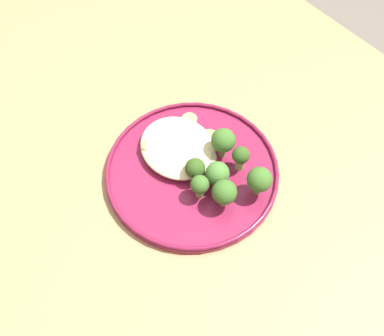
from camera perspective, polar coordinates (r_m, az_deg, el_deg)
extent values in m
plane|color=#665B51|center=(1.55, -1.99, -14.78)|extent=(6.00, 6.00, 0.00)
cube|color=#9E754C|center=(0.89, -3.36, -0.49)|extent=(1.40, 1.00, 0.04)
cube|color=olive|center=(1.68, -4.77, 15.39)|extent=(0.06, 0.06, 0.70)
cylinder|color=maroon|center=(0.86, 0.00, -0.54)|extent=(0.29, 0.29, 0.01)
torus|color=maroon|center=(0.85, 0.00, -0.23)|extent=(0.29, 0.29, 0.01)
ellipsoid|color=beige|center=(0.87, -1.63, 2.34)|extent=(0.14, 0.12, 0.03)
cylinder|color=#DBB77A|center=(0.87, -4.81, 2.25)|extent=(0.03, 0.03, 0.01)
cylinder|color=#8E774F|center=(0.86, -4.85, 2.55)|extent=(0.02, 0.02, 0.00)
cylinder|color=#DBB77A|center=(0.88, 1.98, 3.21)|extent=(0.04, 0.04, 0.01)
cylinder|color=#8E774F|center=(0.88, 1.99, 3.45)|extent=(0.03, 0.03, 0.00)
cylinder|color=beige|center=(0.86, 1.82, 0.92)|extent=(0.03, 0.03, 0.01)
cylinder|color=#988766|center=(0.85, 1.84, 1.19)|extent=(0.02, 0.02, 0.00)
cylinder|color=#E5C689|center=(0.91, -0.29, 5.35)|extent=(0.03, 0.03, 0.01)
cylinder|color=#958159|center=(0.90, -0.29, 5.58)|extent=(0.02, 0.02, 0.00)
cylinder|color=#89A356|center=(0.84, 2.79, -1.45)|extent=(0.02, 0.02, 0.02)
sphere|color=#42702D|center=(0.82, 2.86, -0.60)|extent=(0.04, 0.04, 0.04)
cylinder|color=#89A356|center=(0.82, 3.52, -3.61)|extent=(0.01, 0.01, 0.02)
sphere|color=#386023|center=(0.79, 3.62, -2.69)|extent=(0.04, 0.04, 0.04)
cylinder|color=#7A994C|center=(0.83, 7.31, -2.27)|extent=(0.01, 0.01, 0.03)
sphere|color=#386023|center=(0.81, 7.52, -1.28)|extent=(0.04, 0.04, 0.04)
cylinder|color=#89A356|center=(0.85, 5.33, 0.55)|extent=(0.02, 0.02, 0.03)
sphere|color=#2D4C19|center=(0.83, 5.45, 1.43)|extent=(0.03, 0.03, 0.03)
cylinder|color=#7A994C|center=(0.82, 0.85, -2.65)|extent=(0.01, 0.01, 0.02)
sphere|color=#386023|center=(0.80, 0.87, -1.84)|extent=(0.03, 0.03, 0.03)
cylinder|color=#89A356|center=(0.84, 0.34, -0.83)|extent=(0.02, 0.02, 0.02)
sphere|color=#2D4C19|center=(0.82, 0.35, -0.01)|extent=(0.03, 0.03, 0.03)
cylinder|color=#7A994C|center=(0.86, 3.40, 1.97)|extent=(0.01, 0.01, 0.03)
sphere|color=#386023|center=(0.84, 3.50, 3.10)|extent=(0.04, 0.04, 0.04)
cube|color=silver|center=(0.85, 2.20, -0.63)|extent=(0.04, 0.02, 0.00)
cube|color=silver|center=(0.85, 0.75, -0.17)|extent=(0.01, 0.04, 0.00)
cube|color=silver|center=(0.84, 3.30, -1.39)|extent=(0.06, 0.01, 0.00)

